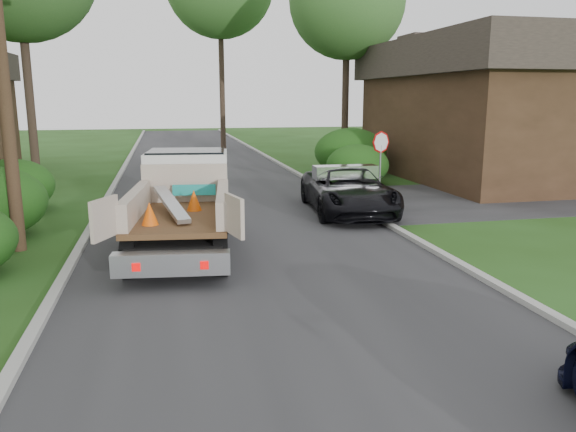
{
  "coord_description": "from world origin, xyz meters",
  "views": [
    {
      "loc": [
        -2.02,
        -9.06,
        3.57
      ],
      "look_at": [
        0.4,
        1.94,
        1.2
      ],
      "focal_mm": 35.0,
      "sensor_mm": 36.0,
      "label": 1
    }
  ],
  "objects_px": {
    "tree_right_far": "(347,0)",
    "black_pickup": "(348,190)",
    "house_right": "(503,107)",
    "flatbed_truck": "(185,195)",
    "stop_sign": "(381,152)"
  },
  "relations": [
    {
      "from": "tree_right_far",
      "to": "flatbed_truck",
      "type": "bearing_deg",
      "value": -121.04
    },
    {
      "from": "house_right",
      "to": "black_pickup",
      "type": "relative_size",
      "value": 2.51
    },
    {
      "from": "flatbed_truck",
      "to": "house_right",
      "type": "bearing_deg",
      "value": 38.41
    },
    {
      "from": "tree_right_far",
      "to": "black_pickup",
      "type": "height_order",
      "value": "tree_right_far"
    },
    {
      "from": "house_right",
      "to": "flatbed_truck",
      "type": "relative_size",
      "value": 2.12
    },
    {
      "from": "stop_sign",
      "to": "flatbed_truck",
      "type": "distance_m",
      "value": 7.92
    },
    {
      "from": "house_right",
      "to": "tree_right_far",
      "type": "bearing_deg",
      "value": 132.51
    },
    {
      "from": "black_pickup",
      "to": "stop_sign",
      "type": "bearing_deg",
      "value": 46.47
    },
    {
      "from": "tree_right_far",
      "to": "black_pickup",
      "type": "relative_size",
      "value": 2.22
    },
    {
      "from": "stop_sign",
      "to": "black_pickup",
      "type": "height_order",
      "value": "stop_sign"
    },
    {
      "from": "flatbed_truck",
      "to": "black_pickup",
      "type": "distance_m",
      "value": 5.84
    },
    {
      "from": "black_pickup",
      "to": "tree_right_far",
      "type": "bearing_deg",
      "value": 77.68
    },
    {
      "from": "house_right",
      "to": "tree_right_far",
      "type": "relative_size",
      "value": 1.13
    },
    {
      "from": "stop_sign",
      "to": "flatbed_truck",
      "type": "height_order",
      "value": "stop_sign"
    },
    {
      "from": "stop_sign",
      "to": "tree_right_far",
      "type": "height_order",
      "value": "tree_right_far"
    }
  ]
}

